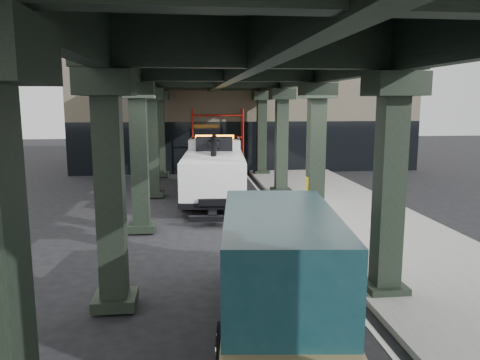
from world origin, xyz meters
TOP-DOWN VIEW (x-y plane):
  - ground at (0.00, 0.00)m, footprint 90.00×90.00m
  - sidewalk at (4.50, 2.00)m, footprint 5.00×40.00m
  - lane_stripe at (1.70, 2.00)m, footprint 0.12×38.00m
  - viaduct at (-0.40, 2.00)m, footprint 7.40×32.00m
  - building at (2.00, 20.00)m, footprint 22.00×10.00m
  - scaffolding at (0.00, 14.64)m, footprint 3.08×0.88m
  - tow_truck at (-0.61, 7.55)m, footprint 3.13×9.04m
  - towed_van at (-0.05, -4.95)m, footprint 2.80×5.91m

SIDE VIEW (x-z plane):
  - ground at x=0.00m, z-range 0.00..0.00m
  - lane_stripe at x=1.70m, z-range 0.00..0.01m
  - sidewalk at x=4.50m, z-range 0.00..0.15m
  - towed_van at x=-0.05m, z-range 0.09..2.41m
  - tow_truck at x=-0.61m, z-range -0.04..2.88m
  - scaffolding at x=0.00m, z-range 0.11..4.11m
  - building at x=2.00m, z-range 0.00..8.00m
  - viaduct at x=-0.40m, z-range 2.26..8.66m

